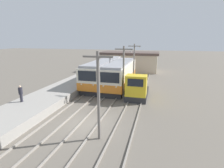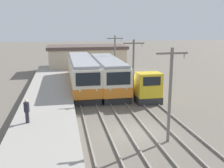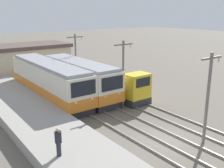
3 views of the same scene
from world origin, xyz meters
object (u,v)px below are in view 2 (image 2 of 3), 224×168
Objects in this scene: catenary_mast_near at (170,92)px; commuter_train_center at (108,76)px; catenary_mast_far at (115,58)px; commuter_train_left at (82,75)px; shunting_locomotive at (144,88)px; catenary_mast_mid at (133,69)px; person_on_platform at (27,110)px.

commuter_train_center is at bearing 96.18° from catenary_mast_near.
commuter_train_left is at bearing -153.93° from catenary_mast_far.
catenary_mast_near reaches higher than shunting_locomotive.
commuter_train_center is 5.80m from catenary_mast_mid.
commuter_train_center is 1.90× the size of catenary_mast_far.
catenary_mast_mid reaches higher than commuter_train_center.
catenary_mast_far is at bearing 90.00° from catenary_mast_mid.
person_on_platform is (-4.77, -12.08, 0.02)m from commuter_train_left.
catenary_mast_far reaches higher than person_on_platform.
person_on_platform is at bearing -111.56° from commuter_train_left.
catenary_mast_near is at bearing -98.64° from shunting_locomotive.
catenary_mast_near is 3.66× the size of person_on_platform.
catenary_mast_far is at bearing 90.00° from catenary_mast_near.
commuter_train_center is 6.97× the size of person_on_platform.
person_on_platform is at bearing 161.76° from catenary_mast_near.
catenary_mast_mid is 1.00× the size of catenary_mast_far.
catenary_mast_mid is (-1.49, -1.23, 2.17)m from shunting_locomotive.
shunting_locomotive is at bearing -42.18° from commuter_train_left.
commuter_train_left is 12.99m from person_on_platform.
commuter_train_left is 2.24× the size of catenary_mast_mid.
commuter_train_center is 1.90× the size of catenary_mast_near.
commuter_train_left reaches higher than shunting_locomotive.
commuter_train_left is at bearing 68.44° from person_on_platform.
commuter_train_left is at bearing 157.96° from commuter_train_center.
person_on_platform is (-9.08, -5.60, -1.63)m from catenary_mast_mid.
commuter_train_center is 3.94m from catenary_mast_far.
commuter_train_left is 15.76m from catenary_mast_near.
shunting_locomotive is 0.84× the size of catenary_mast_far.
catenary_mast_far is (-1.49, 7.36, 2.17)m from shunting_locomotive.
commuter_train_left is 1.18× the size of commuter_train_center.
person_on_platform is (-9.08, 2.99, -1.63)m from catenary_mast_near.
catenary_mast_near is at bearing -90.00° from catenary_mast_far.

